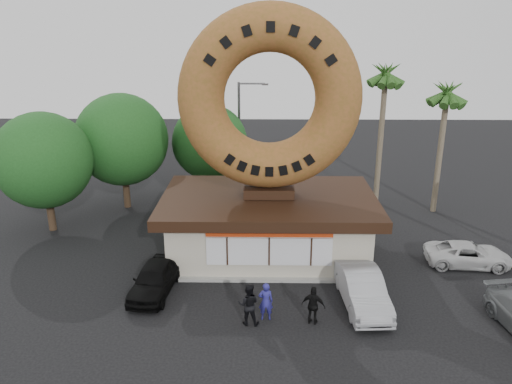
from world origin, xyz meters
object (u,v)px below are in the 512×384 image
Objects in this scene: street_lamp at (241,133)px; car_black at (154,279)px; person_left at (266,301)px; giant_donut at (270,99)px; person_right at (313,305)px; car_white at (468,254)px; person_center at (249,304)px; car_silver at (362,289)px; donut_shop at (269,223)px.

street_lamp reaches higher than car_black.
person_left is at bearing -84.12° from street_lamp.
person_left is (-0.17, -6.37, -7.48)m from giant_donut.
person_right is (1.80, -6.66, -7.48)m from giant_donut.
person_center is at bearing 121.00° from car_white.
car_black is (-5.29, -4.26, -7.63)m from giant_donut.
person_left is 4.43m from car_silver.
car_black is 9.43m from car_silver.
car_silver is (5.95, -15.18, -3.70)m from street_lamp.
donut_shop is 6.87m from car_black.
person_center is 0.43× the size of car_white.
street_lamp is 15.14m from car_black.
person_center reaches higher than person_left.
donut_shop is 6.43m from person_left.
giant_donut reaches higher than person_right.
person_right is (1.80, -6.65, -0.92)m from donut_shop.
person_center is (-0.71, -0.35, 0.07)m from person_left.
person_left is 0.93× the size of person_center.
person_center is at bearing -86.66° from street_lamp.
donut_shop is 6.56m from giant_donut.
giant_donut is 1.92× the size of car_silver.
person_left is 1.00× the size of person_right.
giant_donut is 2.19× the size of car_black.
donut_shop reaches higher than person_left.
giant_donut is (0.00, 0.02, 6.56)m from donut_shop.
car_black is at bearing -24.69° from person_center.
person_right is at bearing -74.89° from giant_donut.
street_lamp is 1.69× the size of car_silver.
donut_shop reaches higher than car_black.
person_left is at bearing -91.52° from donut_shop.
person_right reaches higher than car_white.
person_left reaches higher than car_silver.
person_right is (1.97, -0.29, -0.00)m from person_left.
car_black is (-4.42, 2.46, -0.21)m from person_center.
donut_shop is 1.24× the size of giant_donut.
giant_donut is 10.21m from car_black.
person_center is (-0.88, -6.70, -0.85)m from donut_shop.
person_right is at bearing -12.78° from car_black.
person_center is (-0.88, -6.72, -7.41)m from giant_donut.
giant_donut is at bearing 87.88° from car_white.
person_center reaches higher than car_black.
person_right is (2.68, 0.06, -0.07)m from person_center.
donut_shop is at bearing 44.66° from car_black.
donut_shop is at bearing -93.24° from person_left.
person_left is 11.62m from car_white.
person_center is at bearing -23.19° from car_black.
giant_donut is at bearing -56.15° from person_right.
donut_shop is 2.37× the size of car_silver.
car_black is at bearing 105.81° from car_white.
car_white is at bearing -155.70° from person_left.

